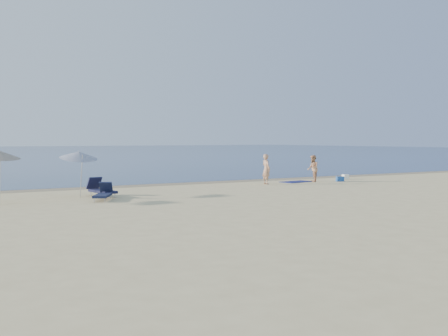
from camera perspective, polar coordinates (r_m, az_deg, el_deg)
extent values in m
cube|color=#847254|center=(32.14, -0.50, -1.42)|extent=(240.00, 1.60, 0.00)
imported|color=tan|center=(30.60, 4.32, -0.11)|extent=(0.44, 0.63, 1.65)
imported|color=tan|center=(32.55, 9.02, -0.04)|extent=(0.89, 0.95, 1.55)
cube|color=#0F144D|center=(32.35, 7.35, -1.40)|extent=(1.96, 1.27, 0.03)
cube|color=white|center=(35.04, 12.23, -0.88)|extent=(0.38, 0.34, 0.30)
cube|color=#1F51A8|center=(33.27, 11.70, -1.09)|extent=(0.42, 0.31, 0.29)
cylinder|color=silver|center=(24.35, -14.30, -0.85)|extent=(0.06, 0.38, 1.84)
cone|color=white|center=(24.63, -14.55, 1.29)|extent=(1.70, 1.72, 0.58)
sphere|color=silver|center=(24.63, -14.55, 1.66)|extent=(0.05, 0.05, 0.05)
cylinder|color=silver|center=(22.80, -21.81, -1.13)|extent=(0.06, 0.24, 1.94)
cube|color=#131636|center=(24.44, -12.23, -2.33)|extent=(0.81, 1.70, 0.11)
cube|color=#131636|center=(25.15, -13.06, -1.49)|extent=(0.65, 0.47, 0.53)
cylinder|color=#A5A5AD|center=(24.56, -11.72, -2.58)|extent=(0.03, 0.03, 0.24)
cube|color=#141B38|center=(22.97, -12.24, -2.74)|extent=(1.18, 1.51, 0.10)
cube|color=#141B38|center=(23.65, -11.90, -1.92)|extent=(0.63, 0.57, 0.46)
cylinder|color=#A5A5AD|center=(22.94, -11.72, -3.00)|extent=(0.03, 0.03, 0.21)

